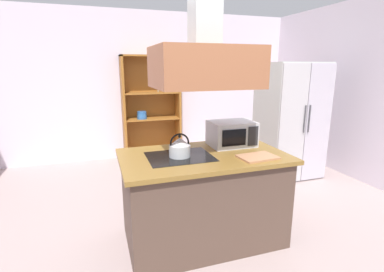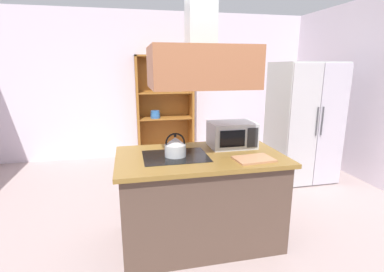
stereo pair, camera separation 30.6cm
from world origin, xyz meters
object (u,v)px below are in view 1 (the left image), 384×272
at_px(dish_cabinet, 151,114).
at_px(cutting_board, 258,157).
at_px(refrigerator, 290,120).
at_px(microwave, 232,134).
at_px(kettle, 180,147).

relative_size(dish_cabinet, cutting_board, 5.63).
distance_m(refrigerator, dish_cabinet, 2.48).
height_order(cutting_board, microwave, microwave).
relative_size(dish_cabinet, microwave, 4.16).
distance_m(refrigerator, microwave, 1.89).
bearing_deg(kettle, cutting_board, -21.18).
relative_size(kettle, microwave, 0.48).
distance_m(cutting_board, microwave, 0.48).
bearing_deg(kettle, microwave, 18.04).
relative_size(refrigerator, kettle, 8.03).
xyz_separation_m(cutting_board, microwave, (-0.04, 0.46, 0.12)).
height_order(refrigerator, cutting_board, refrigerator).
height_order(refrigerator, microwave, refrigerator).
relative_size(refrigerator, microwave, 3.87).
distance_m(refrigerator, cutting_board, 2.15).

